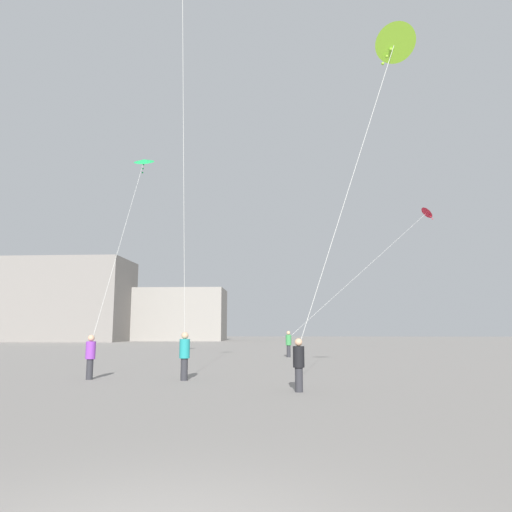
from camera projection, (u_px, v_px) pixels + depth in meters
The scene contains 9 objects.
person_in_teal at pixel (185, 354), 17.77m from camera, with size 0.38×0.38×1.76m.
person_in_black at pixel (299, 362), 14.44m from camera, with size 0.34×0.34×1.58m.
person_in_purple at pixel (90, 355), 18.12m from camera, with size 0.36×0.36×1.65m.
person_in_green at pixel (289, 343), 33.21m from camera, with size 0.39×0.39×1.78m.
kite_lime_diamond at pixel (394, 44), 15.64m from camera, with size 3.94×1.15×10.27m.
kite_emerald_diamond at pixel (144, 162), 29.34m from camera, with size 1.86×10.23×11.15m.
kite_crimson_diamond at pixel (426, 214), 38.94m from camera, with size 11.85×5.64×10.43m.
building_centre_hall at pixel (62, 300), 81.96m from camera, with size 22.40×11.78×13.76m.
building_right_hall at pixel (176, 315), 87.91m from camera, with size 17.81×10.08×9.29m.
Camera 1 is at (1.21, -4.13, 1.81)m, focal length 33.89 mm.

